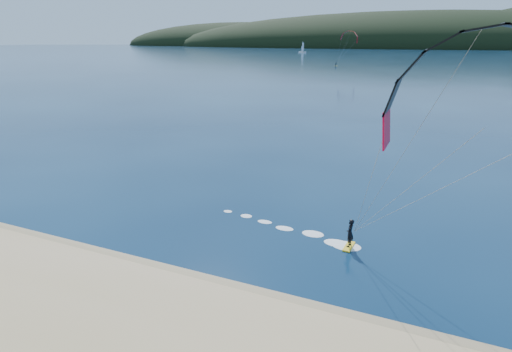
{
  "coord_description": "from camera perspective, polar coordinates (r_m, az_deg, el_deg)",
  "views": [
    {
      "loc": [
        11.2,
        -12.57,
        13.13
      ],
      "look_at": [
        1.21,
        10.0,
        5.0
      ],
      "focal_mm": 29.28,
      "sensor_mm": 36.0,
      "label": 1
    }
  ],
  "objects": [
    {
      "name": "ground",
      "position": [
        21.35,
        -14.92,
        -20.45
      ],
      "size": [
        1800.0,
        1800.0,
        0.0
      ],
      "primitive_type": "plane",
      "color": "#071C36",
      "rests_on": "ground"
    },
    {
      "name": "kitesurfer_far",
      "position": [
        217.55,
        12.57,
        17.66
      ],
      "size": [
        12.01,
        6.92,
        15.52
      ],
      "color": "yellow",
      "rests_on": "ground"
    },
    {
      "name": "headland",
      "position": [
        758.04,
        24.03,
        15.74
      ],
      "size": [
        1200.0,
        310.0,
        140.0
      ],
      "color": "black",
      "rests_on": "ground"
    },
    {
      "name": "kitesurfer_near",
      "position": [
        21.07,
        27.98,
        5.35
      ],
      "size": [
        21.55,
        7.75,
        12.44
      ],
      "color": "yellow",
      "rests_on": "ground"
    },
    {
      "name": "wet_sand",
      "position": [
        24.24,
        -8.16,
        -14.63
      ],
      "size": [
        220.0,
        2.5,
        0.1
      ],
      "color": "#89784F",
      "rests_on": "ground"
    },
    {
      "name": "sailboat",
      "position": [
        435.84,
        6.35,
        16.5
      ],
      "size": [
        8.11,
        5.19,
        11.3
      ],
      "color": "white",
      "rests_on": "ground"
    }
  ]
}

